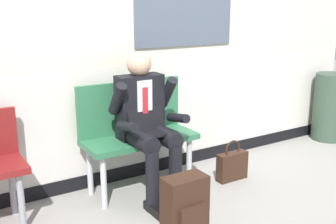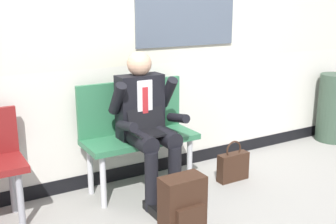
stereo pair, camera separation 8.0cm
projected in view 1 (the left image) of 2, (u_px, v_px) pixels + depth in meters
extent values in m
plane|color=gray|center=(188.00, 192.00, 3.72)|extent=(18.00, 18.00, 0.00)
cube|color=beige|center=(152.00, 112.00, 4.07)|extent=(5.33, 0.12, 0.96)
cube|color=black|center=(153.00, 163.00, 4.21)|extent=(5.33, 0.14, 0.13)
cube|color=#2D6B47|center=(140.00, 139.00, 3.65)|extent=(1.01, 0.42, 0.05)
cube|color=#2D6B47|center=(130.00, 107.00, 3.73)|extent=(1.01, 0.04, 0.47)
cylinder|color=#B7B7BC|center=(104.00, 182.00, 3.37)|extent=(0.05, 0.05, 0.45)
cylinder|color=#B7B7BC|center=(90.00, 170.00, 3.62)|extent=(0.05, 0.05, 0.45)
cylinder|color=#B7B7BC|center=(189.00, 162.00, 3.81)|extent=(0.05, 0.05, 0.45)
cylinder|color=#B7B7BC|center=(172.00, 152.00, 4.05)|extent=(0.05, 0.05, 0.45)
cylinder|color=gray|center=(21.00, 202.00, 3.03)|extent=(0.05, 0.05, 0.45)
cylinder|color=gray|center=(12.00, 187.00, 3.28)|extent=(0.05, 0.05, 0.45)
cylinder|color=black|center=(140.00, 140.00, 3.40)|extent=(0.15, 0.40, 0.15)
cylinder|color=black|center=(152.00, 182.00, 3.32)|extent=(0.11, 0.11, 0.50)
cube|color=black|center=(156.00, 209.00, 3.33)|extent=(0.10, 0.26, 0.07)
cylinder|color=black|center=(163.00, 136.00, 3.51)|extent=(0.15, 0.40, 0.15)
cylinder|color=black|center=(175.00, 176.00, 3.43)|extent=(0.11, 0.11, 0.50)
cube|color=black|center=(179.00, 203.00, 3.44)|extent=(0.10, 0.26, 0.07)
cube|color=black|center=(140.00, 106.00, 3.57)|extent=(0.40, 0.18, 0.55)
cube|color=silver|center=(145.00, 103.00, 3.48)|extent=(0.14, 0.01, 0.39)
cube|color=#B22328|center=(145.00, 107.00, 3.48)|extent=(0.05, 0.01, 0.33)
sphere|color=tan|center=(139.00, 64.00, 3.48)|extent=(0.21, 0.21, 0.21)
cylinder|color=black|center=(118.00, 99.00, 3.36)|extent=(0.09, 0.25, 0.30)
cylinder|color=black|center=(128.00, 127.00, 3.27)|extent=(0.08, 0.27, 0.12)
cylinder|color=black|center=(167.00, 92.00, 3.61)|extent=(0.09, 0.25, 0.30)
cylinder|color=black|center=(178.00, 118.00, 3.52)|extent=(0.08, 0.27, 0.12)
cube|color=black|center=(154.00, 133.00, 3.42)|extent=(0.33, 0.22, 0.02)
cube|color=black|center=(146.00, 116.00, 3.50)|extent=(0.33, 0.08, 0.21)
cube|color=#331E14|center=(185.00, 207.00, 2.95)|extent=(0.31, 0.18, 0.47)
cube|color=#331E14|center=(193.00, 223.00, 2.87)|extent=(0.22, 0.04, 0.23)
cube|color=#331E14|center=(232.00, 166.00, 3.95)|extent=(0.31, 0.10, 0.27)
torus|color=#331E14|center=(232.00, 149.00, 3.91)|extent=(0.17, 0.02, 0.17)
cylinder|color=#334738|center=(330.00, 107.00, 5.08)|extent=(0.40, 0.40, 0.82)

